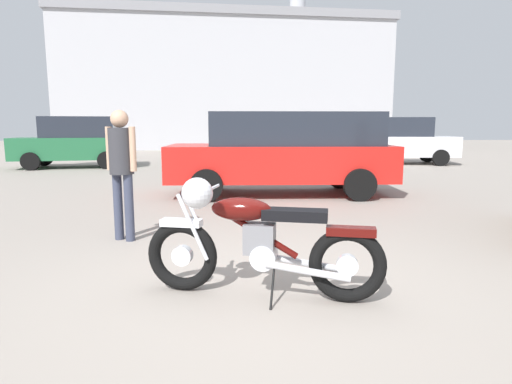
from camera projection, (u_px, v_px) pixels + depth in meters
name	position (u px, v px, depth m)	size (l,w,h in m)	color
ground_plane	(263.00, 283.00, 4.04)	(80.00, 80.00, 0.00)	gray
vintage_motorcycle	(255.00, 241.00, 3.65)	(2.05, 0.72, 1.07)	black
bystander	(121.00, 161.00, 5.40)	(0.42, 0.30, 1.66)	#383D51
blue_hatchback_right	(285.00, 151.00, 9.13)	(4.73, 2.03, 1.74)	black
red_hatchback_near	(400.00, 140.00, 16.61)	(4.09, 2.23, 1.78)	black
white_estate_far	(76.00, 141.00, 15.14)	(4.11, 2.28, 1.78)	black
industrial_building	(225.00, 86.00, 30.46)	(21.82, 11.70, 16.24)	#B2B2B7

